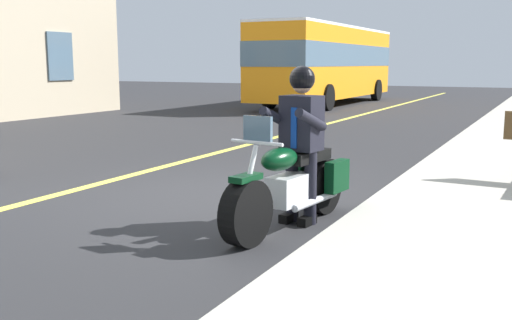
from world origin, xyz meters
TOP-DOWN VIEW (x-y plane):
  - ground_plane at (0.00, 0.00)m, footprint 80.00×80.00m
  - lane_center_stripe at (0.00, -2.00)m, footprint 60.00×0.16m
  - motorcycle_main at (0.87, 1.45)m, footprint 2.22×0.77m
  - rider_main at (0.68, 1.47)m, footprint 0.67×0.61m
  - bus_far at (-17.49, -4.93)m, footprint 11.05×2.70m

SIDE VIEW (x-z plane):
  - ground_plane at x=0.00m, z-range 0.00..0.00m
  - lane_center_stripe at x=0.00m, z-range 0.00..0.01m
  - motorcycle_main at x=0.87m, z-range -0.18..1.08m
  - rider_main at x=0.68m, z-range 0.17..1.91m
  - bus_far at x=-17.49m, z-range 0.22..3.52m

